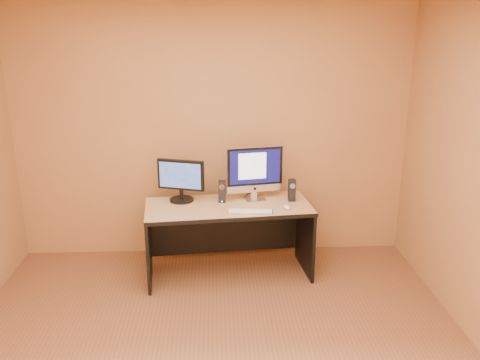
# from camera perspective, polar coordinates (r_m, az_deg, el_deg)

# --- Properties ---
(walls) EXTENTS (4.00, 4.00, 2.60)m
(walls) POSITION_cam_1_polar(r_m,az_deg,el_deg) (3.25, -3.18, -2.09)
(walls) COLOR #9D723F
(walls) RESTS_ON ground
(desk) EXTENTS (1.61, 0.83, 0.72)m
(desk) POSITION_cam_1_polar(r_m,az_deg,el_deg) (4.94, -1.29, -6.79)
(desk) COLOR tan
(desk) RESTS_ON ground
(imac) EXTENTS (0.58, 0.30, 0.53)m
(imac) POSITION_cam_1_polar(r_m,az_deg,el_deg) (4.88, 1.73, 0.76)
(imac) COLOR silver
(imac) RESTS_ON desk
(second_monitor) EXTENTS (0.51, 0.36, 0.41)m
(second_monitor) POSITION_cam_1_polar(r_m,az_deg,el_deg) (4.89, -6.64, -0.07)
(second_monitor) COLOR black
(second_monitor) RESTS_ON desk
(speaker_left) EXTENTS (0.07, 0.07, 0.21)m
(speaker_left) POSITION_cam_1_polar(r_m,az_deg,el_deg) (4.86, -2.03, -1.29)
(speaker_left) COLOR black
(speaker_left) RESTS_ON desk
(speaker_right) EXTENTS (0.07, 0.07, 0.21)m
(speaker_right) POSITION_cam_1_polar(r_m,az_deg,el_deg) (4.92, 5.84, -1.15)
(speaker_right) COLOR black
(speaker_right) RESTS_ON desk
(keyboard) EXTENTS (0.43, 0.15, 0.02)m
(keyboard) POSITION_cam_1_polar(r_m,az_deg,el_deg) (4.63, 1.15, -3.56)
(keyboard) COLOR #BCBCC0
(keyboard) RESTS_ON desk
(mouse) EXTENTS (0.07, 0.11, 0.03)m
(mouse) POSITION_cam_1_polar(r_m,az_deg,el_deg) (4.73, 5.29, -3.04)
(mouse) COLOR white
(mouse) RESTS_ON desk
(cable_a) EXTENTS (0.13, 0.18, 0.01)m
(cable_a) POSITION_cam_1_polar(r_m,az_deg,el_deg) (5.06, 1.79, -1.76)
(cable_a) COLOR black
(cable_a) RESTS_ON desk
(cable_b) EXTENTS (0.08, 0.16, 0.01)m
(cable_b) POSITION_cam_1_polar(r_m,az_deg,el_deg) (5.06, 0.69, -1.74)
(cable_b) COLOR black
(cable_b) RESTS_ON desk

